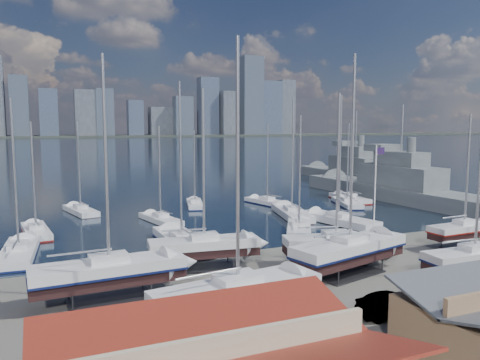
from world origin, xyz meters
name	(u,v)px	position (x,y,z in m)	size (l,w,h in m)	color
ground	(349,272)	(0.00, -10.00, 0.00)	(1400.00, 1400.00, 0.00)	#605E59
water	(80,145)	(0.00, 300.00, -0.15)	(1400.00, 600.00, 0.40)	#1A253C
far_shore	(63,136)	(0.00, 560.00, 1.10)	(1400.00, 80.00, 2.20)	#2D332D
skyline	(55,104)	(-7.83, 553.76, 39.09)	(639.14, 43.80, 107.69)	#475166
sailboat_cradle_0	(109,272)	(-20.15, -8.63, 2.16)	(11.24, 3.74, 17.76)	#2D2D33
sailboat_cradle_1	(238,294)	(-13.33, -16.62, 2.18)	(11.62, 4.83, 18.05)	#2D2D33
sailboat_cradle_2	(204,246)	(-11.32, -4.06, 2.07)	(10.05, 3.91, 15.98)	#2D2D33
sailboat_cradle_3	(350,250)	(-0.40, -10.57, 2.21)	(12.10, 6.07, 18.63)	#2D2D33
sailboat_cradle_4	(336,243)	(0.18, -7.72, 2.06)	(9.93, 4.94, 15.65)	#2D2D33
sailboat_cradle_5	(475,257)	(8.07, -15.95, 2.01)	(9.28, 3.02, 14.90)	#2D2D33
sailboat_cradle_6	(464,230)	(16.16, -7.78, 1.97)	(8.65, 2.74, 14.00)	#2D2D33
sailboat_moored_0	(19,255)	(-26.80, 6.36, 0.31)	(3.78, 10.98, 16.14)	black
sailboat_moored_1	(36,233)	(-25.35, 16.13, 0.31)	(3.65, 9.53, 13.90)	black
sailboat_moored_2	(81,212)	(-19.46, 28.37, 0.32)	(4.67, 9.65, 14.05)	black
sailboat_moored_3	(182,244)	(-11.02, 4.35, 0.31)	(3.64, 12.20, 18.14)	black
sailboat_moored_4	(161,220)	(-10.16, 17.53, 0.32)	(4.29, 9.17, 13.35)	black
sailboat_moored_5	(195,205)	(-2.22, 27.63, 0.31)	(4.35, 8.82, 12.70)	black
sailboat_moored_6	(299,229)	(4.21, 5.88, 0.31)	(7.36, 9.88, 14.71)	black
sailboat_moored_7	(292,215)	(7.85, 14.14, 0.32)	(5.84, 11.97, 17.41)	black
sailboat_moored_8	(267,203)	(9.26, 24.86, 0.31)	(4.63, 9.55, 13.76)	black
sailboat_moored_9	(338,222)	(11.11, 7.52, 0.32)	(5.68, 12.01, 17.49)	black
sailboat_moored_10	(347,204)	(20.62, 18.88, 0.31)	(5.41, 9.66, 13.93)	black
sailboat_moored_11	(349,199)	(23.98, 22.78, 0.31)	(3.56, 9.94, 14.57)	black
naval_ship_east	(399,191)	(32.25, 19.93, 1.66)	(9.05, 45.06, 18.03)	slate
naval_ship_west	(355,175)	(41.98, 45.58, 1.66)	(8.03, 41.37, 17.70)	slate
car_a	(277,335)	(-12.18, -19.74, 0.65)	(1.54, 3.84, 1.31)	gray
car_b	(395,306)	(-3.15, -19.33, 0.81)	(1.72, 4.92, 1.62)	gray
car_c	(433,294)	(1.25, -18.32, 0.65)	(2.15, 4.66, 1.30)	gray
flagpole	(375,196)	(4.00, -8.31, 6.30)	(0.98, 0.12, 11.04)	white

